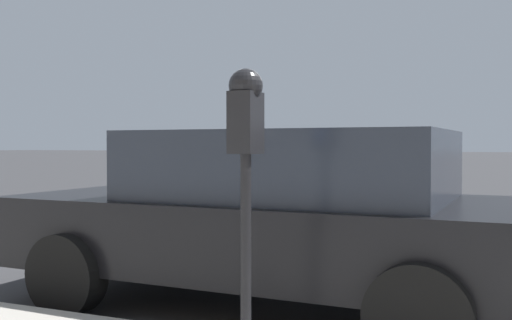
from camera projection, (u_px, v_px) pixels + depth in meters
ground_plane at (301, 280)px, 5.83m from camera, size 220.00×220.00×0.00m
parking_meter at (246, 136)px, 3.29m from camera, size 0.21×0.19×1.58m
car_black at (280, 213)px, 4.87m from camera, size 2.25×4.34×1.43m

